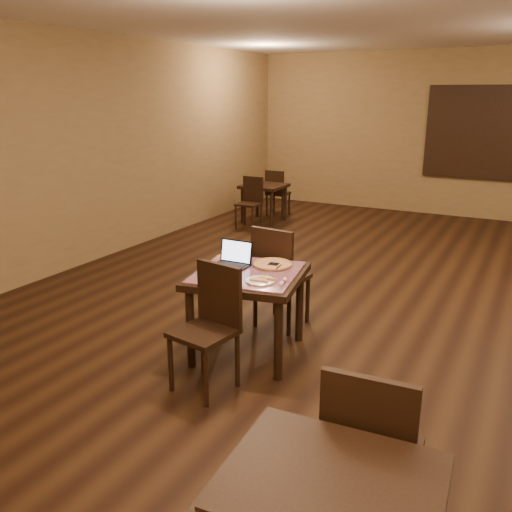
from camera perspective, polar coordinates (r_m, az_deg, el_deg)
The scene contains 19 objects.
ground at distance 6.21m, azimuth 13.41°, elevation -4.75°, with size 10.00×10.00×0.00m, color black.
wall_back at distance 10.74m, azimuth 21.08°, elevation 11.80°, with size 8.00×0.02×3.00m, color olive.
wall_left at distance 7.81m, azimuth -15.86°, elevation 10.80°, with size 0.02×10.00×3.00m, color olive.
ceiling at distance 5.84m, azimuth 15.56°, elevation 23.80°, with size 8.00×10.00×0.02m, color silver.
mural at distance 10.65m, azimuth 23.79°, elevation 11.74°, with size 2.34×0.05×1.64m.
tiled_table at distance 4.67m, azimuth -0.90°, elevation -2.85°, with size 1.08×1.08×0.76m.
chair_main_near at distance 4.21m, azimuth -4.79°, elevation -6.70°, with size 0.49×0.49×0.98m.
chair_main_far at distance 5.22m, azimuth 2.28°, elevation -1.69°, with size 0.48×0.48×1.03m.
laptop at distance 4.80m, azimuth -2.42°, elevation -0.33°, with size 0.32×0.25×0.21m.
plate at distance 4.39m, azimuth 0.48°, elevation -2.64°, with size 0.25×0.25×0.01m, color white.
pizza_slice at distance 4.38m, azimuth 0.48°, elevation -2.46°, with size 0.19×0.19×0.02m, color beige, non-canonical shape.
pizza_pan at distance 4.79m, azimuth 1.74°, elevation -1.02°, with size 0.33×0.33×0.01m, color silver.
pizza_whole at distance 4.78m, azimuth 1.75°, elevation -0.86°, with size 0.35×0.35×0.02m.
spatula at distance 4.75m, azimuth 1.86°, elevation -0.86°, with size 0.09×0.22×0.01m, color silver.
napkin_roll at distance 4.34m, azimuth 2.83°, elevation -2.74°, with size 0.06×0.15×0.04m.
other_table_b at distance 9.73m, azimuth 0.86°, elevation 6.87°, with size 0.72×0.72×0.67m.
other_table_b_chair_near at distance 9.30m, azimuth -0.57°, elevation 5.99°, with size 0.38×0.38×0.87m.
other_table_b_chair_far at distance 10.18m, azimuth 2.17°, elevation 6.92°, with size 0.38×0.38×0.87m.
other_table_c_chair_far at distance 2.83m, azimuth 11.92°, elevation -19.32°, with size 0.47×0.47×1.03m.
Camera 1 is at (1.37, -5.63, 2.23)m, focal length 38.00 mm.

